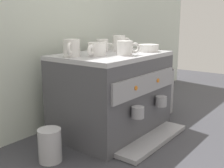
# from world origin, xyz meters

# --- Properties ---
(ground_plane) EXTENTS (4.00, 4.00, 0.00)m
(ground_plane) POSITION_xyz_m (0.00, 0.00, 0.00)
(ground_plane) COLOR #38383D
(tiled_backsplash_wall) EXTENTS (2.80, 0.03, 1.01)m
(tiled_backsplash_wall) POSITION_xyz_m (0.00, 0.29, 0.50)
(tiled_backsplash_wall) COLOR silver
(tiled_backsplash_wall) RESTS_ON ground_plane
(espresso_machine) EXTENTS (0.57, 0.50, 0.40)m
(espresso_machine) POSITION_xyz_m (0.00, -0.01, 0.20)
(espresso_machine) COLOR #4C4C51
(espresso_machine) RESTS_ON ground_plane
(ceramic_cup_0) EXTENTS (0.12, 0.08, 0.06)m
(ceramic_cup_0) POSITION_xyz_m (-0.13, -0.01, 0.43)
(ceramic_cup_0) COLOR white
(ceramic_cup_0) RESTS_ON espresso_machine
(ceramic_cup_1) EXTENTS (0.09, 0.09, 0.07)m
(ceramic_cup_1) POSITION_xyz_m (-0.03, -0.10, 0.44)
(ceramic_cup_1) COLOR white
(ceramic_cup_1) RESTS_ON espresso_machine
(ceramic_cup_2) EXTENTS (0.11, 0.06, 0.08)m
(ceramic_cup_2) POSITION_xyz_m (0.09, 0.02, 0.45)
(ceramic_cup_2) COLOR white
(ceramic_cup_2) RESTS_ON espresso_machine
(ceramic_cup_3) EXTENTS (0.07, 0.09, 0.06)m
(ceramic_cup_3) POSITION_xyz_m (0.03, 0.08, 0.44)
(ceramic_cup_3) COLOR white
(ceramic_cup_3) RESTS_ON espresso_machine
(ceramic_cup_4) EXTENTS (0.11, 0.09, 0.08)m
(ceramic_cup_4) POSITION_xyz_m (-0.22, 0.06, 0.44)
(ceramic_cup_4) COLOR white
(ceramic_cup_4) RESTS_ON espresso_machine
(ceramic_bowl_0) EXTENTS (0.11, 0.11, 0.03)m
(ceramic_bowl_0) POSITION_xyz_m (0.17, 0.11, 0.42)
(ceramic_bowl_0) COLOR white
(ceramic_bowl_0) RESTS_ON espresso_machine
(ceramic_bowl_1) EXTENTS (0.11, 0.11, 0.04)m
(ceramic_bowl_1) POSITION_xyz_m (0.18, -0.10, 0.42)
(ceramic_bowl_1) COLOR white
(ceramic_bowl_1) RESTS_ON espresso_machine
(coffee_grinder) EXTENTS (0.18, 0.18, 0.39)m
(coffee_grinder) POSITION_xyz_m (0.44, -0.04, 0.19)
(coffee_grinder) COLOR #939399
(coffee_grinder) RESTS_ON ground_plane
(milk_pitcher) EXTENTS (0.09, 0.09, 0.14)m
(milk_pitcher) POSITION_xyz_m (-0.41, -0.00, 0.07)
(milk_pitcher) COLOR #B7B7BC
(milk_pitcher) RESTS_ON ground_plane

